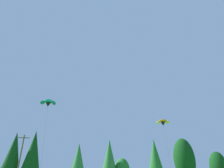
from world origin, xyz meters
TOP-DOWN VIEW (x-y plane):
  - treeline_tree_c at (-17.58, 52.92)m, footprint 4.55×4.55m
  - treeline_tree_d at (-13.19, 52.05)m, footprint 4.62×4.62m
  - treeline_tree_e at (-2.90, 51.96)m, footprint 4.06×4.06m
  - treeline_tree_f at (5.19, 56.32)m, footprint 4.51×4.51m
  - treeline_tree_h at (16.96, 54.21)m, footprint 4.53×4.53m
  - treeline_tree_i at (24.90, 53.67)m, footprint 5.49×5.49m
  - treeline_tree_j at (35.55, 54.90)m, footprint 4.67×4.67m
  - utility_pole at (-14.28, 45.82)m, footprint 2.20×0.26m
  - parafoil_kite_high_teal at (-9.43, 37.62)m, footprint 4.32×18.17m
  - parafoil_kite_mid_orange at (13.25, 39.29)m, footprint 8.30×16.54m

SIDE VIEW (x-z plane):
  - utility_pole at x=-14.28m, z-range 0.27..11.72m
  - treeline_tree_j at x=35.55m, z-range 1.12..11.75m
  - treeline_tree_e at x=-2.90m, z-range 1.41..12.61m
  - treeline_tree_i at x=24.90m, z-range 1.44..15.11m
  - treeline_tree_f at x=5.19m, z-range 1.67..14.89m
  - treeline_tree_h at x=16.96m, z-range 1.69..15.01m
  - treeline_tree_c at x=-17.58m, z-range 1.70..15.11m
  - treeline_tree_d at x=-13.19m, z-range 1.74..15.46m
  - parafoil_kite_mid_orange at x=13.25m, z-range 7.07..20.27m
  - parafoil_kite_high_teal at x=-9.43m, z-range 8.29..23.05m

